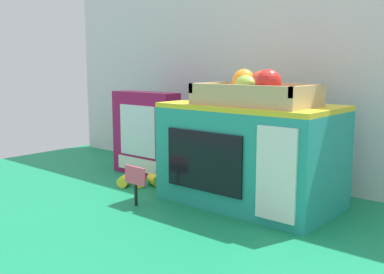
% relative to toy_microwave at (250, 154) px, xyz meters
% --- Properties ---
extents(ground_plane, '(1.70, 1.70, 0.00)m').
position_rel_toy_microwave_xyz_m(ground_plane, '(-0.16, 0.01, -0.13)').
color(ground_plane, '#147A4C').
rests_on(ground_plane, ground).
extents(display_back_panel, '(1.61, 0.03, 0.75)m').
position_rel_toy_microwave_xyz_m(display_back_panel, '(-0.16, 0.24, 0.25)').
color(display_back_panel, silver).
rests_on(display_back_panel, ground).
extents(toy_microwave, '(0.43, 0.25, 0.25)m').
position_rel_toy_microwave_xyz_m(toy_microwave, '(0.00, 0.00, 0.00)').
color(toy_microwave, teal).
rests_on(toy_microwave, ground).
extents(food_groups_crate, '(0.28, 0.16, 0.09)m').
position_rel_toy_microwave_xyz_m(food_groups_crate, '(0.03, -0.03, 0.16)').
color(food_groups_crate, tan).
rests_on(food_groups_crate, toy_microwave).
extents(cookie_set_box, '(0.24, 0.07, 0.26)m').
position_rel_toy_microwave_xyz_m(cookie_set_box, '(-0.42, 0.04, 0.01)').
color(cookie_set_box, '#99144C').
rests_on(cookie_set_box, ground).
extents(price_sign, '(0.07, 0.01, 0.10)m').
position_rel_toy_microwave_xyz_m(price_sign, '(-0.20, -0.21, -0.06)').
color(price_sign, black).
rests_on(price_sign, ground).
extents(loose_toy_banana, '(0.11, 0.12, 0.03)m').
position_rel_toy_microwave_xyz_m(loose_toy_banana, '(-0.33, -0.07, -0.11)').
color(loose_toy_banana, yellow).
rests_on(loose_toy_banana, ground).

